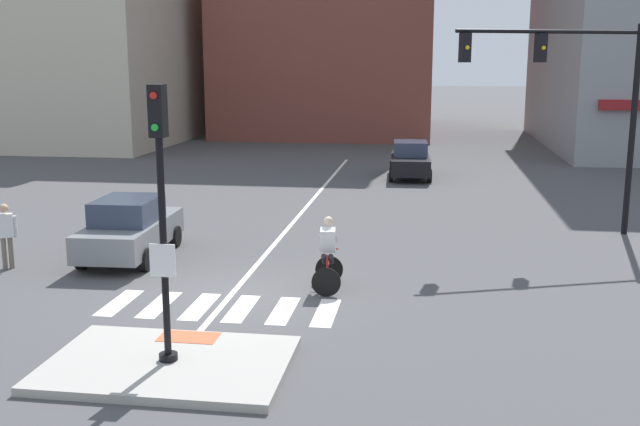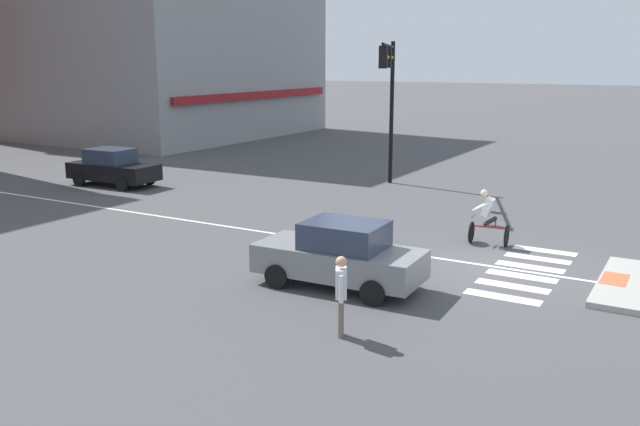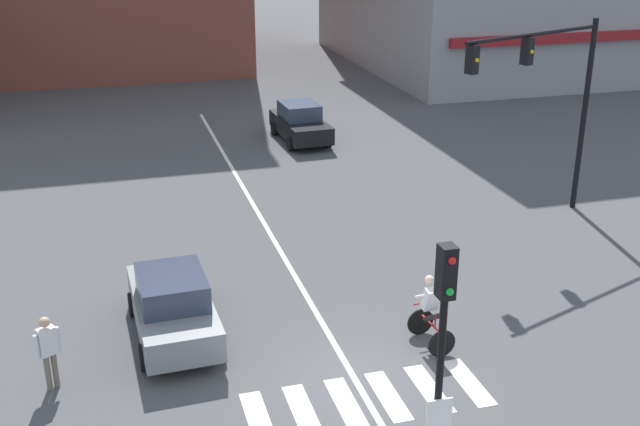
{
  "view_description": "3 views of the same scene",
  "coord_description": "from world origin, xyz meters",
  "px_view_note": "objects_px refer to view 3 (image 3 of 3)",
  "views": [
    {
      "loc": [
        4.3,
        -15.4,
        5.16
      ],
      "look_at": [
        1.34,
        4.79,
        0.99
      ],
      "focal_mm": 41.69,
      "sensor_mm": 36.0,
      "label": 1
    },
    {
      "loc": [
        -17.33,
        -4.49,
        5.41
      ],
      "look_at": [
        -0.46,
        5.27,
        0.99
      ],
      "focal_mm": 37.74,
      "sensor_mm": 36.0,
      "label": 2
    },
    {
      "loc": [
        -4.61,
        -13.33,
        9.33
      ],
      "look_at": [
        0.61,
        4.92,
        1.91
      ],
      "focal_mm": 43.58,
      "sensor_mm": 36.0,
      "label": 3
    }
  ],
  "objects_px": {
    "traffic_light_mast": "(551,85)",
    "car_black_eastbound_distant": "(300,123)",
    "car_grey_westbound_near": "(173,305)",
    "cyclist": "(431,310)",
    "signal_pole": "(441,356)",
    "pedestrian_at_curb_left": "(48,347)"
  },
  "relations": [
    {
      "from": "signal_pole",
      "to": "cyclist",
      "type": "distance_m",
      "value": 5.74
    },
    {
      "from": "signal_pole",
      "to": "car_grey_westbound_near",
      "type": "bearing_deg",
      "value": 116.93
    },
    {
      "from": "car_grey_westbound_near",
      "to": "cyclist",
      "type": "xyz_separation_m",
      "value": [
        5.59,
        -1.98,
        0.06
      ]
    },
    {
      "from": "car_grey_westbound_near",
      "to": "pedestrian_at_curb_left",
      "type": "bearing_deg",
      "value": -151.45
    },
    {
      "from": "car_grey_westbound_near",
      "to": "cyclist",
      "type": "bearing_deg",
      "value": -19.48
    },
    {
      "from": "traffic_light_mast",
      "to": "car_black_eastbound_distant",
      "type": "distance_m",
      "value": 12.6
    },
    {
      "from": "car_black_eastbound_distant",
      "to": "cyclist",
      "type": "distance_m",
      "value": 17.25
    },
    {
      "from": "car_grey_westbound_near",
      "to": "signal_pole",
      "type": "bearing_deg",
      "value": -63.07
    },
    {
      "from": "car_grey_westbound_near",
      "to": "pedestrian_at_curb_left",
      "type": "xyz_separation_m",
      "value": [
        -2.67,
        -1.45,
        0.17
      ]
    },
    {
      "from": "traffic_light_mast",
      "to": "car_grey_westbound_near",
      "type": "distance_m",
      "value": 13.27
    },
    {
      "from": "signal_pole",
      "to": "car_grey_westbound_near",
      "type": "distance_m",
      "value": 8.03
    },
    {
      "from": "signal_pole",
      "to": "traffic_light_mast",
      "type": "height_order",
      "value": "traffic_light_mast"
    },
    {
      "from": "car_black_eastbound_distant",
      "to": "pedestrian_at_curb_left",
      "type": "relative_size",
      "value": 2.5
    },
    {
      "from": "signal_pole",
      "to": "pedestrian_at_curb_left",
      "type": "height_order",
      "value": "signal_pole"
    },
    {
      "from": "pedestrian_at_curb_left",
      "to": "car_grey_westbound_near",
      "type": "bearing_deg",
      "value": 28.55
    },
    {
      "from": "traffic_light_mast",
      "to": "cyclist",
      "type": "bearing_deg",
      "value": -136.14
    },
    {
      "from": "traffic_light_mast",
      "to": "car_black_eastbound_distant",
      "type": "xyz_separation_m",
      "value": [
        -5.04,
        10.98,
        -3.58
      ]
    },
    {
      "from": "cyclist",
      "to": "car_black_eastbound_distant",
      "type": "bearing_deg",
      "value": 85.28
    },
    {
      "from": "traffic_light_mast",
      "to": "car_black_eastbound_distant",
      "type": "height_order",
      "value": "traffic_light_mast"
    },
    {
      "from": "cyclist",
      "to": "pedestrian_at_curb_left",
      "type": "distance_m",
      "value": 8.28
    },
    {
      "from": "car_black_eastbound_distant",
      "to": "pedestrian_at_curb_left",
      "type": "bearing_deg",
      "value": -120.17
    },
    {
      "from": "signal_pole",
      "to": "cyclist",
      "type": "bearing_deg",
      "value": 66.99
    }
  ]
}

